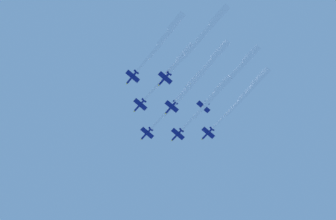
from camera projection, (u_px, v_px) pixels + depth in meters
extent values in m
cylinder|color=navy|center=(147.00, 133.00, 248.11)|extent=(3.57, 9.01, 1.25)
cone|color=yellow|center=(141.00, 139.00, 249.68)|extent=(1.49, 1.57, 1.19)
cylinder|color=black|center=(152.00, 128.00, 246.64)|extent=(1.06, 0.83, 0.94)
ellipsoid|color=black|center=(145.00, 135.00, 249.17)|extent=(1.32, 2.06, 0.78)
cube|color=navy|center=(147.00, 133.00, 247.90)|extent=(8.75, 4.79, 1.38)
cube|color=yellow|center=(142.00, 129.00, 247.48)|extent=(1.29, 2.40, 0.20)
cube|color=yellow|center=(152.00, 137.00, 248.44)|extent=(1.29, 2.40, 0.20)
cube|color=navy|center=(151.00, 129.00, 246.94)|extent=(3.36, 1.90, 0.57)
cube|color=yellow|center=(151.00, 128.00, 247.83)|extent=(0.75, 1.46, 1.90)
cylinder|color=white|center=(158.00, 121.00, 244.90)|extent=(4.73, 12.16, 1.59)
cylinder|color=white|center=(170.00, 108.00, 241.65)|extent=(5.50, 12.36, 2.39)
cylinder|color=white|center=(182.00, 95.00, 238.32)|extent=(6.26, 12.57, 3.18)
cylinder|color=white|center=(194.00, 80.00, 234.98)|extent=(7.03, 12.78, 3.98)
cylinder|color=navy|center=(140.00, 105.00, 242.22)|extent=(3.57, 9.01, 1.25)
cone|color=yellow|center=(134.00, 111.00, 243.79)|extent=(1.49, 1.57, 1.19)
cylinder|color=black|center=(145.00, 99.00, 240.75)|extent=(1.06, 0.83, 0.94)
ellipsoid|color=black|center=(138.00, 107.00, 243.28)|extent=(1.32, 2.06, 0.79)
cube|color=navy|center=(140.00, 104.00, 242.01)|extent=(8.74, 4.79, 1.39)
cube|color=yellow|center=(135.00, 100.00, 241.60)|extent=(1.29, 2.40, 0.20)
cube|color=yellow|center=(146.00, 109.00, 242.55)|extent=(1.29, 2.40, 0.20)
cube|color=navy|center=(144.00, 100.00, 241.05)|extent=(3.36, 1.90, 0.57)
cube|color=yellow|center=(144.00, 100.00, 241.94)|extent=(0.76, 1.46, 1.90)
cylinder|color=white|center=(151.00, 92.00, 239.12)|extent=(4.52, 11.38, 1.59)
cylinder|color=white|center=(163.00, 80.00, 236.09)|extent=(5.29, 11.59, 2.39)
cylinder|color=white|center=(174.00, 66.00, 232.97)|extent=(6.06, 11.80, 3.19)
cylinder|color=white|center=(185.00, 52.00, 229.85)|extent=(6.83, 12.01, 3.98)
cylinder|color=navy|center=(177.00, 135.00, 247.44)|extent=(3.51, 9.03, 1.29)
cone|color=yellow|center=(172.00, 141.00, 249.03)|extent=(1.51, 1.57, 1.22)
cylinder|color=black|center=(183.00, 129.00, 245.95)|extent=(1.09, 0.82, 0.97)
ellipsoid|color=black|center=(175.00, 137.00, 248.51)|extent=(1.32, 2.06, 0.81)
cube|color=navy|center=(178.00, 134.00, 247.23)|extent=(8.69, 4.69, 1.72)
cube|color=yellow|center=(173.00, 130.00, 246.98)|extent=(1.26, 2.40, 0.23)
cube|color=yellow|center=(183.00, 138.00, 247.61)|extent=(1.26, 2.40, 0.23)
cube|color=navy|center=(182.00, 130.00, 246.26)|extent=(3.34, 1.86, 0.70)
cube|color=yellow|center=(182.00, 130.00, 247.16)|extent=(0.81, 1.47, 1.89)
cylinder|color=white|center=(189.00, 123.00, 244.32)|extent=(4.43, 11.36, 1.64)
cylinder|color=white|center=(200.00, 111.00, 241.26)|extent=(5.22, 11.56, 2.46)
cylinder|color=white|center=(212.00, 98.00, 238.14)|extent=(6.02, 11.77, 3.28)
cylinder|color=white|center=(223.00, 84.00, 235.02)|extent=(6.81, 11.98, 4.10)
cylinder|color=navy|center=(171.00, 107.00, 240.33)|extent=(3.39, 9.03, 1.25)
cone|color=yellow|center=(165.00, 114.00, 241.92)|extent=(1.46, 1.55, 1.18)
cylinder|color=black|center=(177.00, 101.00, 238.83)|extent=(1.05, 0.81, 0.94)
ellipsoid|color=black|center=(169.00, 109.00, 241.39)|extent=(1.29, 2.05, 0.78)
cube|color=navy|center=(172.00, 106.00, 240.11)|extent=(8.74, 4.64, 1.35)
cube|color=yellow|center=(166.00, 102.00, 239.71)|extent=(1.24, 2.40, 0.20)
cube|color=yellow|center=(177.00, 111.00, 240.64)|extent=(1.24, 2.40, 0.20)
cube|color=navy|center=(175.00, 102.00, 239.13)|extent=(3.35, 1.84, 0.56)
cube|color=yellow|center=(176.00, 102.00, 240.03)|extent=(0.72, 1.45, 1.90)
cylinder|color=white|center=(183.00, 94.00, 237.07)|extent=(4.48, 12.15, 1.59)
cylinder|color=white|center=(196.00, 80.00, 233.77)|extent=(5.25, 12.34, 2.38)
cylinder|color=white|center=(208.00, 65.00, 230.39)|extent=(6.02, 12.53, 3.18)
cylinder|color=white|center=(220.00, 50.00, 227.01)|extent=(6.79, 12.72, 3.97)
cylinder|color=navy|center=(132.00, 77.00, 233.65)|extent=(3.44, 9.04, 1.28)
cone|color=yellow|center=(127.00, 84.00, 235.25)|extent=(1.50, 1.56, 1.22)
cylinder|color=black|center=(137.00, 71.00, 232.16)|extent=(1.08, 0.82, 0.96)
ellipsoid|color=black|center=(130.00, 80.00, 234.72)|extent=(1.31, 2.06, 0.81)
cube|color=navy|center=(133.00, 76.00, 233.44)|extent=(8.69, 4.64, 1.67)
cube|color=yellow|center=(127.00, 72.00, 233.17)|extent=(1.25, 2.40, 0.23)
cube|color=yellow|center=(138.00, 81.00, 233.83)|extent=(1.25, 2.40, 0.23)
cube|color=navy|center=(136.00, 72.00, 232.46)|extent=(3.34, 1.84, 0.68)
cube|color=yellow|center=(137.00, 72.00, 233.36)|extent=(0.79, 1.47, 1.89)
cylinder|color=white|center=(143.00, 64.00, 230.55)|extent=(4.27, 11.06, 1.63)
cylinder|color=white|center=(155.00, 51.00, 227.56)|extent=(5.06, 11.26, 2.45)
cylinder|color=white|center=(165.00, 36.00, 224.51)|extent=(5.85, 11.46, 3.26)
cylinder|color=white|center=(176.00, 22.00, 221.46)|extent=(6.64, 11.66, 4.08)
cylinder|color=navy|center=(208.00, 133.00, 249.53)|extent=(3.49, 9.03, 1.27)
cone|color=yellow|center=(202.00, 139.00, 251.12)|extent=(1.50, 1.56, 1.21)
cylinder|color=black|center=(213.00, 128.00, 248.04)|extent=(1.08, 0.82, 0.96)
ellipsoid|color=black|center=(205.00, 135.00, 250.59)|extent=(1.32, 2.06, 0.80)
cube|color=navy|center=(208.00, 133.00, 249.32)|extent=(8.71, 4.69, 1.60)
cube|color=yellow|center=(203.00, 129.00, 249.02)|extent=(1.26, 2.40, 0.22)
cube|color=yellow|center=(213.00, 137.00, 249.75)|extent=(1.26, 2.40, 0.22)
cube|color=navy|center=(212.00, 129.00, 248.35)|extent=(3.34, 1.86, 0.66)
cube|color=yellow|center=(212.00, 128.00, 249.24)|extent=(0.79, 1.47, 1.89)
cylinder|color=white|center=(220.00, 121.00, 246.19)|extent=(4.80, 12.87, 1.62)
cylinder|color=white|center=(234.00, 107.00, 242.71)|extent=(5.58, 13.07, 2.43)
cylinder|color=white|center=(247.00, 92.00, 239.16)|extent=(6.37, 13.28, 3.25)
cylinder|color=white|center=(261.00, 77.00, 235.60)|extent=(7.15, 13.48, 4.06)
cylinder|color=navy|center=(165.00, 78.00, 232.44)|extent=(3.55, 9.01, 1.25)
cone|color=yellow|center=(159.00, 85.00, 234.01)|extent=(1.48, 1.56, 1.19)
cylinder|color=black|center=(170.00, 72.00, 230.97)|extent=(1.06, 0.82, 0.94)
ellipsoid|color=black|center=(162.00, 81.00, 233.50)|extent=(1.32, 2.06, 0.78)
cube|color=navy|center=(165.00, 78.00, 232.23)|extent=(8.75, 4.77, 1.36)
cube|color=yellow|center=(160.00, 73.00, 231.81)|extent=(1.28, 2.40, 0.20)
cube|color=yellow|center=(171.00, 82.00, 232.78)|extent=(1.28, 2.40, 0.20)
cube|color=navy|center=(169.00, 73.00, 231.27)|extent=(3.36, 1.89, 0.56)
cube|color=yellow|center=(169.00, 73.00, 232.16)|extent=(0.75, 1.45, 1.90)
cylinder|color=white|center=(177.00, 64.00, 229.14)|extent=(4.86, 12.77, 1.59)
cylinder|color=white|center=(192.00, 49.00, 225.71)|extent=(5.63, 12.98, 2.38)
cylinder|color=white|center=(205.00, 32.00, 222.20)|extent=(6.40, 13.19, 3.18)
cylinder|color=white|center=(219.00, 15.00, 218.68)|extent=(7.16, 13.39, 3.97)
cylinder|color=navy|center=(203.00, 107.00, 240.65)|extent=(3.50, 9.02, 1.25)
cone|color=yellow|center=(197.00, 114.00, 242.23)|extent=(1.48, 1.56, 1.19)
cylinder|color=black|center=(208.00, 101.00, 239.16)|extent=(1.06, 0.82, 0.94)
ellipsoid|color=black|center=(200.00, 110.00, 241.71)|extent=(1.31, 2.05, 0.78)
cube|color=navy|center=(203.00, 107.00, 240.43)|extent=(8.74, 4.73, 1.36)
cube|color=yellow|center=(198.00, 102.00, 240.02)|extent=(1.27, 2.40, 0.20)
cube|color=yellow|center=(209.00, 111.00, 240.97)|extent=(1.27, 2.40, 0.20)
cube|color=navy|center=(207.00, 103.00, 239.46)|extent=(3.36, 1.87, 0.56)
cube|color=yellow|center=(207.00, 102.00, 240.36)|extent=(0.74, 1.45, 1.90)
cylinder|color=white|center=(215.00, 95.00, 237.53)|extent=(4.41, 11.32, 1.59)
cylinder|color=white|center=(227.00, 82.00, 234.50)|extent=(5.17, 11.53, 2.38)
cylinder|color=white|center=(239.00, 69.00, 231.38)|extent=(5.94, 11.73, 3.18)
cylinder|color=white|center=(251.00, 54.00, 228.25)|extent=(6.71, 11.93, 3.97)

